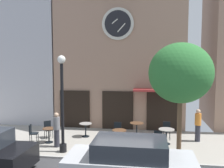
% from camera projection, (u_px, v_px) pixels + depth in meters
% --- Properties ---
extents(clock_building, '(8.00, 3.36, 10.65)m').
position_uv_depth(clock_building, '(120.00, 39.00, 15.81)').
color(clock_building, '#9E7A66').
rests_on(clock_building, ground_plane).
extents(neighbor_building_left, '(6.50, 3.58, 13.57)m').
position_uv_depth(neighbor_building_left, '(16.00, 22.00, 17.43)').
color(neighbor_building_left, '#B2B2BC').
rests_on(neighbor_building_left, ground_plane).
extents(street_lamp, '(0.36, 0.36, 4.37)m').
position_uv_depth(street_lamp, '(62.00, 104.00, 11.20)').
color(street_lamp, black).
rests_on(street_lamp, ground_plane).
extents(street_tree, '(2.66, 2.40, 4.89)m').
position_uv_depth(street_tree, '(181.00, 73.00, 10.42)').
color(street_tree, brown).
rests_on(street_tree, ground_plane).
extents(cafe_table_center_right, '(0.63, 0.63, 0.74)m').
position_uv_depth(cafe_table_center_right, '(49.00, 133.00, 12.65)').
color(cafe_table_center_right, black).
rests_on(cafe_table_center_right, ground_plane).
extents(cafe_table_center_left, '(0.67, 0.67, 0.74)m').
position_uv_depth(cafe_table_center_left, '(86.00, 127.00, 13.64)').
color(cafe_table_center_left, black).
rests_on(cafe_table_center_left, ground_plane).
extents(cafe_table_leftmost, '(0.70, 0.70, 0.74)m').
position_uv_depth(cafe_table_leftmost, '(119.00, 134.00, 12.32)').
color(cafe_table_leftmost, black).
rests_on(cafe_table_leftmost, ground_plane).
extents(cafe_table_near_curb, '(0.74, 0.74, 0.76)m').
position_uv_depth(cafe_table_near_curb, '(137.00, 127.00, 13.67)').
color(cafe_table_near_curb, black).
rests_on(cafe_table_near_curb, ground_plane).
extents(cafe_table_center, '(0.78, 0.78, 0.76)m').
position_uv_depth(cafe_table_center, '(166.00, 133.00, 12.42)').
color(cafe_table_center, black).
rests_on(cafe_table_center, ground_plane).
extents(cafe_chair_under_awning, '(0.41, 0.41, 0.90)m').
position_uv_depth(cafe_chair_under_awning, '(117.00, 129.00, 13.19)').
color(cafe_chair_under_awning, black).
rests_on(cafe_chair_under_awning, ground_plane).
extents(cafe_chair_corner, '(0.47, 0.47, 0.90)m').
position_uv_depth(cafe_chair_corner, '(32.00, 132.00, 12.71)').
color(cafe_chair_corner, black).
rests_on(cafe_chair_corner, ground_plane).
extents(cafe_chair_by_entrance, '(0.42, 0.42, 0.90)m').
position_uv_depth(cafe_chair_by_entrance, '(167.00, 129.00, 13.28)').
color(cafe_chair_by_entrance, black).
rests_on(cafe_chair_by_entrance, ground_plane).
extents(cafe_chair_left_end, '(0.48, 0.48, 0.90)m').
position_uv_depth(cafe_chair_left_end, '(158.00, 138.00, 11.73)').
color(cafe_chair_left_end, black).
rests_on(cafe_chair_left_end, ground_plane).
extents(cafe_chair_facing_wall, '(0.56, 0.56, 0.90)m').
position_uv_depth(cafe_chair_facing_wall, '(48.00, 128.00, 13.48)').
color(cafe_chair_facing_wall, black).
rests_on(cafe_chair_facing_wall, ground_plane).
extents(pedestrian_orange, '(0.45, 0.45, 1.67)m').
position_uv_depth(pedestrian_orange, '(198.00, 125.00, 12.83)').
color(pedestrian_orange, '#2D2D38').
rests_on(pedestrian_orange, ground_plane).
extents(pedestrian_grey, '(0.38, 0.38, 1.67)m').
position_uv_depth(pedestrian_grey, '(57.00, 129.00, 12.00)').
color(pedestrian_grey, '#2D2D38').
rests_on(pedestrian_grey, ground_plane).
extents(parked_car_silver, '(4.32, 2.05, 1.55)m').
position_uv_depth(parked_car_silver, '(130.00, 162.00, 8.35)').
color(parked_car_silver, '#B7BABF').
rests_on(parked_car_silver, ground_plane).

